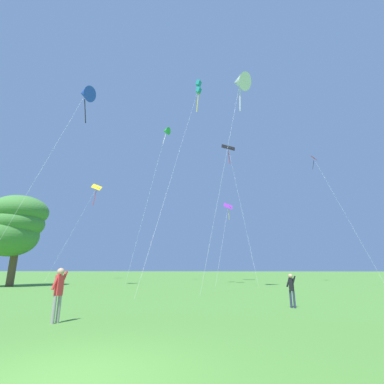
{
  "coord_description": "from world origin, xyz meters",
  "views": [
    {
      "loc": [
        2.53,
        -4.86,
        1.74
      ],
      "look_at": [
        -1.22,
        30.01,
        11.39
      ],
      "focal_mm": 26.16,
      "sensor_mm": 36.0,
      "label": 1
    }
  ],
  "objects_px": {
    "kite_yellow_diamond": "(95,192)",
    "person_in_blue_jacket": "(59,289)",
    "kite_white_distant": "(240,82)",
    "kite_black_large": "(229,152)",
    "tree_right_cluster": "(15,225)",
    "kite_blue_delta": "(85,94)",
    "kite_teal_box": "(198,88)",
    "kite_red_high": "(317,165)",
    "kite_green_small": "(166,131)",
    "person_near_tree": "(291,287)",
    "kite_purple_streamer": "(228,210)"
  },
  "relations": [
    {
      "from": "kite_yellow_diamond",
      "to": "person_in_blue_jacket",
      "type": "relative_size",
      "value": 9.58
    },
    {
      "from": "person_in_blue_jacket",
      "to": "kite_white_distant",
      "type": "bearing_deg",
      "value": 63.1
    },
    {
      "from": "kite_black_large",
      "to": "person_in_blue_jacket",
      "type": "relative_size",
      "value": 11.48
    },
    {
      "from": "kite_white_distant",
      "to": "tree_right_cluster",
      "type": "height_order",
      "value": "kite_white_distant"
    },
    {
      "from": "kite_blue_delta",
      "to": "kite_teal_box",
      "type": "bearing_deg",
      "value": 16.53
    },
    {
      "from": "kite_blue_delta",
      "to": "kite_black_large",
      "type": "distance_m",
      "value": 21.18
    },
    {
      "from": "kite_red_high",
      "to": "tree_right_cluster",
      "type": "xyz_separation_m",
      "value": [
        -35.44,
        -11.6,
        -9.75
      ]
    },
    {
      "from": "kite_black_large",
      "to": "tree_right_cluster",
      "type": "distance_m",
      "value": 28.88
    },
    {
      "from": "kite_teal_box",
      "to": "kite_green_small",
      "type": "distance_m",
      "value": 11.57
    },
    {
      "from": "kite_white_distant",
      "to": "tree_right_cluster",
      "type": "relative_size",
      "value": 2.26
    },
    {
      "from": "person_near_tree",
      "to": "tree_right_cluster",
      "type": "bearing_deg",
      "value": 152.21
    },
    {
      "from": "person_in_blue_jacket",
      "to": "kite_black_large",
      "type": "bearing_deg",
      "value": 76.88
    },
    {
      "from": "kite_green_small",
      "to": "kite_white_distant",
      "type": "xyz_separation_m",
      "value": [
        10.53,
        -14.17,
        -2.47
      ]
    },
    {
      "from": "kite_white_distant",
      "to": "kite_red_high",
      "type": "bearing_deg",
      "value": 50.92
    },
    {
      "from": "person_near_tree",
      "to": "kite_green_small",
      "type": "bearing_deg",
      "value": 114.78
    },
    {
      "from": "kite_teal_box",
      "to": "kite_yellow_diamond",
      "type": "relative_size",
      "value": 1.41
    },
    {
      "from": "kite_teal_box",
      "to": "kite_purple_streamer",
      "type": "distance_m",
      "value": 15.28
    },
    {
      "from": "kite_black_large",
      "to": "tree_right_cluster",
      "type": "bearing_deg",
      "value": -152.71
    },
    {
      "from": "kite_blue_delta",
      "to": "kite_red_high",
      "type": "distance_m",
      "value": 31.6
    },
    {
      "from": "kite_green_small",
      "to": "kite_red_high",
      "type": "xyz_separation_m",
      "value": [
        21.96,
        -0.1,
        -6.55
      ]
    },
    {
      "from": "kite_red_high",
      "to": "kite_purple_streamer",
      "type": "relative_size",
      "value": 1.79
    },
    {
      "from": "kite_red_high",
      "to": "tree_right_cluster",
      "type": "height_order",
      "value": "kite_red_high"
    },
    {
      "from": "kite_red_high",
      "to": "kite_white_distant",
      "type": "bearing_deg",
      "value": -129.08
    },
    {
      "from": "kite_teal_box",
      "to": "kite_purple_streamer",
      "type": "relative_size",
      "value": 2.42
    },
    {
      "from": "kite_purple_streamer",
      "to": "person_in_blue_jacket",
      "type": "height_order",
      "value": "kite_purple_streamer"
    },
    {
      "from": "kite_teal_box",
      "to": "kite_black_large",
      "type": "height_order",
      "value": "kite_teal_box"
    },
    {
      "from": "person_in_blue_jacket",
      "to": "kite_yellow_diamond",
      "type": "bearing_deg",
      "value": 114.72
    },
    {
      "from": "kite_red_high",
      "to": "kite_black_large",
      "type": "xyz_separation_m",
      "value": [
        -12.28,
        0.35,
        2.7
      ]
    },
    {
      "from": "kite_white_distant",
      "to": "person_in_blue_jacket",
      "type": "relative_size",
      "value": 12.03
    },
    {
      "from": "kite_yellow_diamond",
      "to": "tree_right_cluster",
      "type": "bearing_deg",
      "value": -87.47
    },
    {
      "from": "kite_green_small",
      "to": "kite_white_distant",
      "type": "height_order",
      "value": "kite_green_small"
    },
    {
      "from": "kite_purple_streamer",
      "to": "kite_yellow_diamond",
      "type": "bearing_deg",
      "value": 152.86
    },
    {
      "from": "kite_blue_delta",
      "to": "kite_red_high",
      "type": "bearing_deg",
      "value": 25.45
    },
    {
      "from": "kite_blue_delta",
      "to": "person_near_tree",
      "type": "relative_size",
      "value": 14.22
    },
    {
      "from": "kite_purple_streamer",
      "to": "kite_white_distant",
      "type": "xyz_separation_m",
      "value": [
        1.42,
        -9.7,
        11.25
      ]
    },
    {
      "from": "kite_red_high",
      "to": "kite_white_distant",
      "type": "height_order",
      "value": "kite_white_distant"
    },
    {
      "from": "kite_black_large",
      "to": "tree_right_cluster",
      "type": "height_order",
      "value": "kite_black_large"
    },
    {
      "from": "kite_purple_streamer",
      "to": "kite_green_small",
      "type": "bearing_deg",
      "value": 153.88
    },
    {
      "from": "kite_purple_streamer",
      "to": "kite_blue_delta",
      "type": "bearing_deg",
      "value": -149.48
    },
    {
      "from": "kite_teal_box",
      "to": "kite_black_large",
      "type": "xyz_separation_m",
      "value": [
        3.71,
        10.16,
        -4.07
      ]
    },
    {
      "from": "kite_yellow_diamond",
      "to": "person_in_blue_jacket",
      "type": "xyz_separation_m",
      "value": [
        17.06,
        -37.07,
        -14.07
      ]
    },
    {
      "from": "kite_yellow_diamond",
      "to": "person_in_blue_jacket",
      "type": "height_order",
      "value": "kite_yellow_diamond"
    },
    {
      "from": "kite_yellow_diamond",
      "to": "kite_teal_box",
      "type": "bearing_deg",
      "value": -40.69
    },
    {
      "from": "kite_yellow_diamond",
      "to": "person_near_tree",
      "type": "relative_size",
      "value": 11.19
    },
    {
      "from": "kite_yellow_diamond",
      "to": "kite_blue_delta",
      "type": "bearing_deg",
      "value": -69.14
    },
    {
      "from": "tree_right_cluster",
      "to": "person_near_tree",
      "type": "bearing_deg",
      "value": -27.79
    },
    {
      "from": "kite_teal_box",
      "to": "kite_black_large",
      "type": "relative_size",
      "value": 1.18
    },
    {
      "from": "kite_blue_delta",
      "to": "tree_right_cluster",
      "type": "height_order",
      "value": "kite_blue_delta"
    },
    {
      "from": "kite_teal_box",
      "to": "person_in_blue_jacket",
      "type": "height_order",
      "value": "kite_teal_box"
    },
    {
      "from": "kite_green_small",
      "to": "kite_yellow_diamond",
      "type": "bearing_deg",
      "value": 152.23
    }
  ]
}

